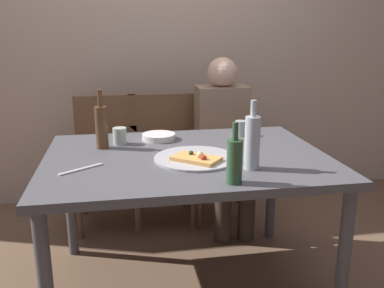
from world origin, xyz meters
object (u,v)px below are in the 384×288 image
object	(u,v)px
chair_middle	(161,149)
chair_right	(219,147)
tumbler_near	(120,136)
water_bottle	(252,142)
pizza_slice_last	(197,158)
pizza_tray	(196,158)
table_knife	(81,169)
beer_bottle	(102,126)
tumbler_far	(241,128)
chair_left	(107,152)
guest_in_sweater	(224,135)
dining_table	(186,169)
plate_stack	(159,137)
wine_bottle	(235,160)

from	to	relation	value
chair_middle	chair_right	bearing A→B (deg)	-180.00
chair_middle	tumbler_near	bearing A→B (deg)	66.19
water_bottle	chair_right	xyz separation A→B (m)	(0.14, 1.18, -0.36)
pizza_slice_last	pizza_tray	bearing A→B (deg)	84.89
table_knife	chair_right	world-z (taller)	chair_right
beer_bottle	tumbler_far	distance (m)	0.81
tumbler_near	chair_left	distance (m)	0.72
chair_left	guest_in_sweater	distance (m)	0.84
beer_bottle	chair_middle	bearing A→B (deg)	62.04
water_bottle	chair_middle	distance (m)	1.27
table_knife	tumbler_near	bearing A→B (deg)	31.38
pizza_tray	chair_left	distance (m)	1.12
pizza_tray	beer_bottle	distance (m)	0.54
tumbler_near	tumbler_far	xyz separation A→B (m)	(0.71, 0.07, -0.00)
chair_middle	tumbler_far	bearing A→B (deg)	125.47
chair_middle	pizza_tray	bearing A→B (deg)	94.01
dining_table	pizza_slice_last	bearing A→B (deg)	-78.67
plate_stack	table_knife	xyz separation A→B (m)	(-0.40, -0.47, -0.01)
pizza_slice_last	chair_left	distance (m)	1.18
water_bottle	tumbler_far	world-z (taller)	water_bottle
tumbler_far	table_knife	size ratio (longest dim) A/B	0.40
dining_table	pizza_slice_last	world-z (taller)	pizza_slice_last
wine_bottle	guest_in_sweater	xyz separation A→B (m)	(0.26, 1.19, -0.20)
dining_table	plate_stack	xyz separation A→B (m)	(-0.11, 0.32, 0.09)
table_knife	guest_in_sweater	distance (m)	1.28
chair_right	wine_bottle	bearing A→B (deg)	78.85
pizza_tray	chair_middle	bearing A→B (deg)	94.01
chair_right	pizza_tray	bearing A→B (deg)	70.08
wine_bottle	tumbler_far	bearing A→B (deg)	71.75
wine_bottle	chair_right	distance (m)	1.41
tumbler_near	chair_left	size ratio (longest dim) A/B	0.10
water_bottle	table_knife	size ratio (longest dim) A/B	1.42
wine_bottle	tumbler_near	xyz separation A→B (m)	(-0.46, 0.69, -0.05)
beer_bottle	table_knife	xyz separation A→B (m)	(-0.09, -0.35, -0.12)
beer_bottle	table_knife	world-z (taller)	beer_bottle
beer_bottle	chair_left	world-z (taller)	beer_bottle
tumbler_near	table_knife	bearing A→B (deg)	-113.48
chair_middle	chair_right	xyz separation A→B (m)	(0.43, 0.00, 0.00)
beer_bottle	chair_left	distance (m)	0.80
water_bottle	chair_middle	size ratio (longest dim) A/B	0.35
plate_stack	dining_table	bearing A→B (deg)	-71.58
dining_table	pizza_tray	distance (m)	0.12
plate_stack	guest_in_sweater	distance (m)	0.68
tumbler_near	tumbler_far	distance (m)	0.71
beer_bottle	plate_stack	size ratio (longest dim) A/B	1.65
wine_bottle	dining_table	bearing A→B (deg)	107.09
plate_stack	chair_right	bearing A→B (deg)	49.91
dining_table	beer_bottle	xyz separation A→B (m)	(-0.42, 0.20, 0.20)
dining_table	plate_stack	world-z (taller)	plate_stack
pizza_tray	chair_right	size ratio (longest dim) A/B	0.45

